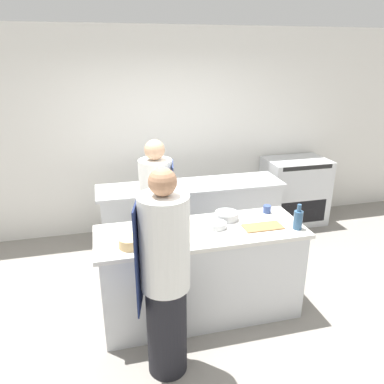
{
  "coord_description": "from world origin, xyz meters",
  "views": [
    {
      "loc": [
        -0.84,
        -3.01,
        2.46
      ],
      "look_at": [
        0.0,
        0.35,
        1.16
      ],
      "focal_mm": 35.0,
      "sensor_mm": 36.0,
      "label": 1
    }
  ],
  "objects_px": {
    "bottle_olive_oil": "(298,219)",
    "chef_at_prep_near": "(165,278)",
    "bowl_ceramic_blue": "(226,216)",
    "oven_range": "(294,191)",
    "bottle_wine": "(151,229)",
    "bowl_mixing_large": "(130,242)",
    "chef_at_stove": "(157,214)",
    "bottle_vinegar": "(165,238)",
    "cup": "(267,209)",
    "bowl_prep_small": "(218,225)"
  },
  "relations": [
    {
      "from": "chef_at_prep_near",
      "to": "chef_at_stove",
      "type": "distance_m",
      "value": 1.3
    },
    {
      "from": "bottle_olive_oil",
      "to": "bowl_mixing_large",
      "type": "distance_m",
      "value": 1.55
    },
    {
      "from": "oven_range",
      "to": "chef_at_prep_near",
      "type": "height_order",
      "value": "chef_at_prep_near"
    },
    {
      "from": "chef_at_stove",
      "to": "bowl_prep_small",
      "type": "height_order",
      "value": "chef_at_stove"
    },
    {
      "from": "oven_range",
      "to": "bottle_olive_oil",
      "type": "relative_size",
      "value": 4.02
    },
    {
      "from": "chef_at_prep_near",
      "to": "oven_range",
      "type": "bearing_deg",
      "value": -32.35
    },
    {
      "from": "bowl_ceramic_blue",
      "to": "oven_range",
      "type": "bearing_deg",
      "value": 44.08
    },
    {
      "from": "bottle_olive_oil",
      "to": "bottle_vinegar",
      "type": "distance_m",
      "value": 1.26
    },
    {
      "from": "chef_at_stove",
      "to": "bowl_ceramic_blue",
      "type": "height_order",
      "value": "chef_at_stove"
    },
    {
      "from": "bowl_mixing_large",
      "to": "bowl_ceramic_blue",
      "type": "distance_m",
      "value": 1.03
    },
    {
      "from": "bottle_wine",
      "to": "bowl_ceramic_blue",
      "type": "distance_m",
      "value": 0.83
    },
    {
      "from": "bottle_wine",
      "to": "bottle_olive_oil",
      "type": "bearing_deg",
      "value": -3.97
    },
    {
      "from": "oven_range",
      "to": "cup",
      "type": "bearing_deg",
      "value": -127.69
    },
    {
      "from": "bowl_prep_small",
      "to": "cup",
      "type": "xyz_separation_m",
      "value": [
        0.6,
        0.22,
        0.01
      ]
    },
    {
      "from": "bottle_vinegar",
      "to": "bowl_ceramic_blue",
      "type": "relative_size",
      "value": 0.8
    },
    {
      "from": "bowl_mixing_large",
      "to": "cup",
      "type": "bearing_deg",
      "value": 15.22
    },
    {
      "from": "bowl_ceramic_blue",
      "to": "bottle_olive_oil",
      "type": "bearing_deg",
      "value": -32.12
    },
    {
      "from": "chef_at_prep_near",
      "to": "bottle_olive_oil",
      "type": "distance_m",
      "value": 1.41
    },
    {
      "from": "chef_at_stove",
      "to": "bottle_wine",
      "type": "relative_size",
      "value": 5.66
    },
    {
      "from": "chef_at_prep_near",
      "to": "bottle_vinegar",
      "type": "height_order",
      "value": "chef_at_prep_near"
    },
    {
      "from": "bowl_prep_small",
      "to": "bottle_olive_oil",
      "type": "bearing_deg",
      "value": -15.47
    },
    {
      "from": "chef_at_prep_near",
      "to": "bowl_mixing_large",
      "type": "height_order",
      "value": "chef_at_prep_near"
    },
    {
      "from": "bottle_wine",
      "to": "bowl_prep_small",
      "type": "distance_m",
      "value": 0.65
    },
    {
      "from": "cup",
      "to": "bowl_ceramic_blue",
      "type": "bearing_deg",
      "value": -173.09
    },
    {
      "from": "bottle_olive_oil",
      "to": "chef_at_prep_near",
      "type": "bearing_deg",
      "value": -161.97
    },
    {
      "from": "bottle_vinegar",
      "to": "oven_range",
      "type": "bearing_deg",
      "value": 40.44
    },
    {
      "from": "oven_range",
      "to": "bottle_olive_oil",
      "type": "distance_m",
      "value": 2.29
    },
    {
      "from": "chef_at_prep_near",
      "to": "cup",
      "type": "bearing_deg",
      "value": -42.24
    },
    {
      "from": "chef_at_prep_near",
      "to": "bottle_vinegar",
      "type": "relative_size",
      "value": 9.5
    },
    {
      "from": "chef_at_stove",
      "to": "bowl_ceramic_blue",
      "type": "bearing_deg",
      "value": 61.66
    },
    {
      "from": "bottle_wine",
      "to": "bowl_mixing_large",
      "type": "height_order",
      "value": "bottle_wine"
    },
    {
      "from": "bottle_olive_oil",
      "to": "bowl_mixing_large",
      "type": "bearing_deg",
      "value": 179.04
    },
    {
      "from": "chef_at_stove",
      "to": "bottle_vinegar",
      "type": "height_order",
      "value": "chef_at_stove"
    },
    {
      "from": "oven_range",
      "to": "chef_at_prep_near",
      "type": "distance_m",
      "value": 3.41
    },
    {
      "from": "chef_at_prep_near",
      "to": "bowl_ceramic_blue",
      "type": "distance_m",
      "value": 1.1
    },
    {
      "from": "bowl_mixing_large",
      "to": "chef_at_stove",
      "type": "bearing_deg",
      "value": 66.52
    },
    {
      "from": "chef_at_stove",
      "to": "bowl_prep_small",
      "type": "bearing_deg",
      "value": 46.23
    },
    {
      "from": "bottle_vinegar",
      "to": "bowl_mixing_large",
      "type": "relative_size",
      "value": 0.95
    },
    {
      "from": "bottle_vinegar",
      "to": "bottle_wine",
      "type": "relative_size",
      "value": 0.63
    },
    {
      "from": "chef_at_stove",
      "to": "bowl_mixing_large",
      "type": "relative_size",
      "value": 8.58
    },
    {
      "from": "chef_at_stove",
      "to": "bowl_prep_small",
      "type": "xyz_separation_m",
      "value": [
        0.47,
        -0.66,
        0.12
      ]
    },
    {
      "from": "bowl_ceramic_blue",
      "to": "chef_at_prep_near",
      "type": "bearing_deg",
      "value": -133.74
    },
    {
      "from": "bottle_wine",
      "to": "bowl_prep_small",
      "type": "height_order",
      "value": "bottle_wine"
    },
    {
      "from": "chef_at_prep_near",
      "to": "chef_at_stove",
      "type": "height_order",
      "value": "chef_at_prep_near"
    },
    {
      "from": "bottle_olive_oil",
      "to": "bottle_vinegar",
      "type": "bearing_deg",
      "value": -178.62
    },
    {
      "from": "oven_range",
      "to": "cup",
      "type": "relative_size",
      "value": 12.46
    },
    {
      "from": "oven_range",
      "to": "bottle_vinegar",
      "type": "xyz_separation_m",
      "value": [
        -2.33,
        -1.99,
        0.49
      ]
    },
    {
      "from": "chef_at_stove",
      "to": "bottle_wine",
      "type": "height_order",
      "value": "chef_at_stove"
    },
    {
      "from": "bottle_vinegar",
      "to": "bottle_wine",
      "type": "distance_m",
      "value": 0.16
    },
    {
      "from": "bowl_prep_small",
      "to": "bowl_ceramic_blue",
      "type": "xyz_separation_m",
      "value": [
        0.14,
        0.16,
        0.01
      ]
    }
  ]
}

